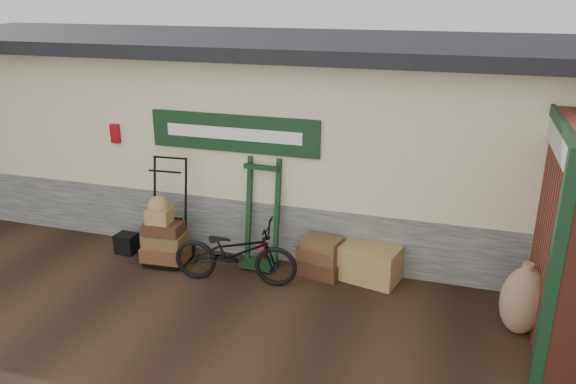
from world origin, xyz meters
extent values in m
plane|color=black|center=(0.00, 0.00, 0.00)|extent=(80.00, 80.00, 0.00)
cube|color=#4C4C47|center=(0.00, 2.75, 0.45)|extent=(14.00, 3.54, 0.90)
cube|color=beige|center=(0.00, 2.75, 1.95)|extent=(14.00, 3.50, 2.10)
cube|color=black|center=(0.00, 2.60, 3.10)|extent=(14.40, 4.10, 0.20)
cube|color=black|center=(-0.30, 0.97, 1.95)|extent=(2.60, 0.06, 0.55)
cube|color=white|center=(-0.30, 0.94, 1.95)|extent=(2.10, 0.01, 0.18)
cube|color=maroon|center=(-2.30, 0.97, 1.80)|extent=(0.14, 0.10, 0.30)
cube|color=black|center=(3.85, -1.00, 1.30)|extent=(0.12, 0.12, 2.60)
cube|color=#194C2D|center=(3.88, 0.20, 2.35)|extent=(0.04, 2.40, 0.28)
cube|color=black|center=(3.88, 0.20, 2.55)|extent=(0.05, 2.50, 0.14)
cube|color=olive|center=(1.81, 0.78, 0.26)|extent=(0.89, 0.68, 0.52)
cube|color=black|center=(-1.99, 0.51, 0.16)|extent=(0.32, 0.28, 0.31)
imported|color=black|center=(0.01, 0.15, 0.51)|extent=(0.84, 1.83, 1.03)
ellipsoid|color=olive|center=(3.76, 0.02, 0.44)|extent=(0.68, 0.63, 0.87)
camera|label=1|loc=(2.84, -6.38, 3.92)|focal=35.00mm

